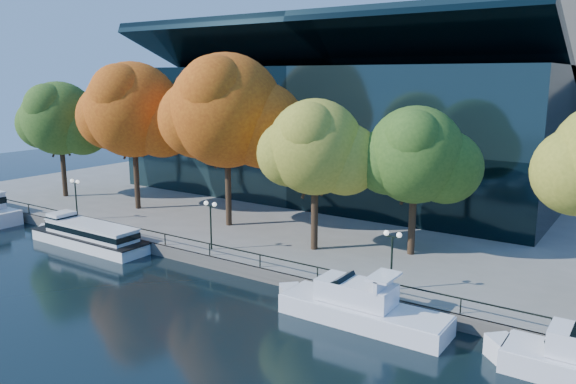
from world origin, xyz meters
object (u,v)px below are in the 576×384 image
Objects in this scene: tree_2 at (228,113)px; tour_boat at (86,234)px; tree_4 at (417,157)px; lamp_0 at (75,190)px; tree_0 at (60,120)px; cruiser_near at (356,306)px; tree_1 at (134,112)px; tree_3 at (317,149)px; lamp_1 at (211,214)px; lamp_2 at (392,247)px.

tour_boat is at bearing -130.81° from tree_2.
lamp_0 is (-31.90, -7.99, -4.86)m from tree_4.
tree_0 is 13.58m from lamp_0.
cruiser_near is 1.00× the size of tree_4.
tree_0 is 0.87× the size of tree_1.
cruiser_near is 0.76× the size of tree_1.
tree_3 reaches higher than lamp_1.
tour_boat is 1.14× the size of tree_3.
lamp_0 is at bearing -165.94° from tree_4.
tree_0 is 29.52m from lamp_1.
tour_boat is 1.19× the size of cruiser_near.
lamp_0 reaches higher than tour_boat.
lamp_1 is (-7.11, -4.77, -5.30)m from tree_3.
lamp_1 is at bearing 14.62° from tour_boat.
tree_3 reaches higher than tour_boat.
cruiser_near is 14.44m from tree_3.
lamp_2 is (8.76, -4.77, -5.30)m from tree_3.
tree_0 is 42.52m from tree_4.
tree_3 is 11.30m from lamp_2.
cruiser_near is at bearing -1.41° from tour_boat.
lamp_2 reaches higher than tour_boat.
tour_boat is 16.74m from tree_2.
tree_0 is 24.74m from tree_2.
tree_3 is at bearing -4.39° from tree_1.
tree_4 is 17.00m from lamp_1.
tree_4 is at bearing 24.38° from tree_3.
tree_1 is at bearing -179.36° from tree_2.
lamp_0 and lamp_2 have the same top height.
tree_1 reaches higher than tree_3.
tree_1 is 1.31× the size of tree_4.
lamp_0 is (-32.99, 3.83, 2.92)m from cruiser_near.
cruiser_near is 24.07m from tree_2.
tree_2 is at bearing 118.13° from lamp_1.
tree_1 is at bearing 2.49° from tree_0.
tour_boat is at bearing 178.59° from cruiser_near.
lamp_2 is at bearing 6.44° from tour_boat.
tree_1 reaches higher than lamp_0.
tree_3 reaches higher than tree_4.
tour_boat is at bearing -157.57° from tree_3.
tree_2 is at bearing 25.40° from lamp_0.
cruiser_near is at bearing -18.26° from tree_1.
tree_2 reaches higher than cruiser_near.
tree_3 is (10.69, -1.93, -2.36)m from tree_2.
tree_0 is at bearing 172.21° from lamp_2.
lamp_1 is at bearing -22.05° from tree_1.
tour_boat is at bearing -165.38° from lamp_1.
lamp_1 is at bearing -150.65° from tree_4.
lamp_0 is at bearing 150.59° from tour_boat.
tree_1 reaches higher than lamp_2.
tour_boat is at bearing -157.04° from tree_4.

